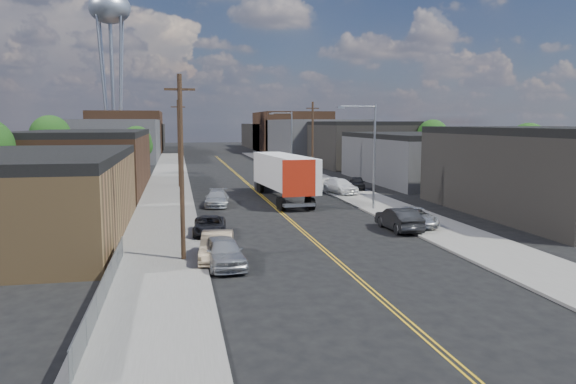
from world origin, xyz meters
name	(u,v)px	position (x,y,z in m)	size (l,w,h in m)	color
ground	(237,175)	(0.00, 60.00, 0.00)	(260.00, 260.00, 0.00)	black
centerline	(251,186)	(0.00, 45.00, 0.01)	(0.32, 120.00, 0.01)	gold
sidewalk_left	(168,187)	(-9.50, 45.00, 0.07)	(5.00, 140.00, 0.15)	slate
sidewalk_right	(329,184)	(9.50, 45.00, 0.07)	(5.00, 140.00, 0.15)	slate
warehouse_tan	(26,196)	(-18.00, 18.00, 2.80)	(12.00, 22.00, 5.60)	brown
warehouse_brown	(88,161)	(-18.00, 44.00, 3.30)	(12.00, 26.00, 6.60)	#4A2E1D
industrial_right_a	(559,171)	(21.99, 20.00, 3.55)	(14.00, 22.00, 7.10)	black
industrial_right_b	(422,158)	(22.00, 46.00, 3.05)	(14.00, 24.00, 6.10)	#323234
industrial_right_c	(358,144)	(22.00, 72.00, 3.80)	(14.00, 22.00, 7.60)	black
skyline_left_a	(117,140)	(-20.00, 95.00, 4.00)	(16.00, 30.00, 8.00)	#323234
skyline_right_a	(314,139)	(20.00, 95.00, 4.00)	(16.00, 30.00, 8.00)	#323234
skyline_left_b	(127,133)	(-20.00, 120.00, 5.00)	(16.00, 26.00, 10.00)	#4A2E1D
skyline_right_b	(291,132)	(20.00, 120.00, 5.00)	(16.00, 26.00, 10.00)	#4A2E1D
skyline_left_c	(134,137)	(-20.00, 140.00, 3.50)	(16.00, 40.00, 7.00)	black
skyline_right_c	(277,136)	(20.00, 140.00, 3.50)	(16.00, 40.00, 7.00)	black
water_tower	(110,14)	(-22.00, 110.00, 30.65)	(9.00, 9.00, 36.90)	gray
streetlight_near	(370,148)	(7.60, 25.00, 5.33)	(3.39, 0.25, 9.00)	gray
streetlight_far	(289,137)	(7.60, 60.00, 5.33)	(3.39, 0.25, 9.00)	gray
utility_pole_left_near	(181,167)	(-8.20, 10.00, 5.14)	(1.60, 0.26, 10.00)	black
utility_pole_left_far	(179,143)	(-8.20, 45.00, 5.14)	(1.60, 0.26, 10.00)	black
utility_pole_right	(313,141)	(8.20, 48.00, 5.14)	(1.60, 0.26, 10.00)	black
chainlink_fence	(105,288)	(-11.50, 3.50, 0.66)	(0.05, 16.00, 1.22)	slate
tree_left_mid	(51,138)	(-23.94, 55.00, 5.48)	(5.10, 5.04, 8.37)	black
tree_left_far	(137,143)	(-13.94, 62.00, 4.57)	(4.35, 4.20, 6.97)	black
tree_right_near	(529,146)	(30.06, 36.00, 4.87)	(4.60, 4.48, 7.44)	black
tree_right_far	(433,137)	(30.06, 60.00, 5.18)	(4.85, 4.76, 7.91)	black
semi_truck	(281,174)	(1.50, 33.43, 2.51)	(4.07, 17.01, 4.40)	silver
car_left_a	(223,252)	(-6.17, 8.42, 0.80)	(1.89, 4.69, 1.60)	#A6A9AB
car_left_b	(217,247)	(-6.40, 9.83, 0.78)	(1.66, 4.76, 1.57)	#8D785C
car_left_c	(210,226)	(-6.40, 16.76, 0.64)	(2.13, 4.62, 1.29)	black
car_left_d	(217,198)	(-5.00, 29.89, 0.70)	(1.97, 4.84, 1.41)	#B7BABC
car_right_oncoming	(399,219)	(6.60, 15.97, 0.81)	(1.71, 4.91, 1.62)	black
car_right_lot_a	(416,217)	(8.20, 16.72, 0.80)	(2.15, 4.65, 1.29)	#B7B9BD
car_right_lot_b	(340,186)	(8.20, 35.63, 0.89)	(2.06, 5.08, 1.47)	white
car_right_lot_c	(357,183)	(11.00, 38.64, 0.84)	(1.63, 4.05, 1.38)	black
car_ahead_truck	(283,177)	(4.50, 48.22, 0.68)	(2.26, 4.91, 1.36)	black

